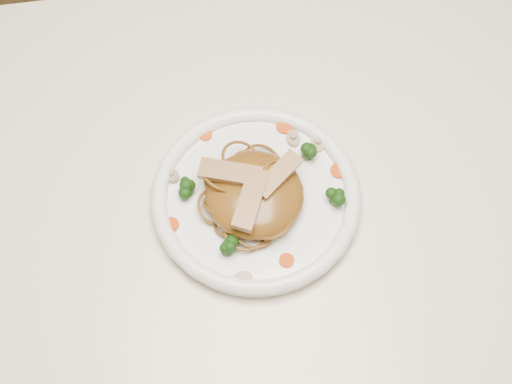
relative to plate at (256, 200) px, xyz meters
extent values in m
plane|color=brown|center=(0.01, -0.03, -0.76)|extent=(4.00, 4.00, 0.00)
cube|color=beige|center=(0.01, -0.03, -0.03)|extent=(1.20, 0.80, 0.04)
cylinder|color=white|center=(0.00, 0.00, 0.00)|extent=(0.26, 0.26, 0.02)
ellipsoid|color=brown|center=(0.00, 0.00, 0.03)|extent=(0.15, 0.15, 0.04)
cube|color=#AB8551|center=(0.03, 0.01, 0.05)|extent=(0.07, 0.06, 0.01)
cube|color=#AB8551|center=(-0.03, 0.02, 0.05)|extent=(0.08, 0.05, 0.01)
cube|color=#AB8551|center=(-0.01, -0.02, 0.05)|extent=(0.05, 0.08, 0.01)
cylinder|color=#D34207|center=(0.05, 0.09, 0.01)|extent=(0.03, 0.03, 0.00)
cylinder|color=#D34207|center=(-0.11, -0.02, 0.01)|extent=(0.03, 0.03, 0.00)
cylinder|color=#D34207|center=(0.11, 0.02, 0.01)|extent=(0.02, 0.02, 0.00)
cylinder|color=#D34207|center=(-0.05, 0.10, 0.01)|extent=(0.02, 0.02, 0.00)
cylinder|color=#D34207|center=(0.02, -0.09, 0.01)|extent=(0.02, 0.02, 0.00)
cylinder|color=tan|center=(-0.03, -0.10, 0.01)|extent=(0.03, 0.03, 0.01)
cylinder|color=tan|center=(0.09, 0.06, 0.01)|extent=(0.04, 0.04, 0.01)
cylinder|color=tan|center=(-0.10, 0.04, 0.01)|extent=(0.03, 0.03, 0.01)
cylinder|color=tan|center=(0.06, 0.07, 0.01)|extent=(0.02, 0.02, 0.01)
camera|label=1|loc=(-0.06, -0.41, 0.83)|focal=52.71mm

